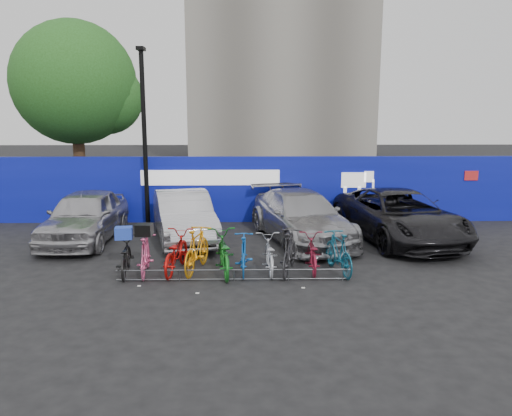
{
  "coord_description": "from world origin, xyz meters",
  "views": [
    {
      "loc": [
        0.3,
        -11.98,
        3.97
      ],
      "look_at": [
        0.57,
        2.0,
        1.28
      ],
      "focal_mm": 35.0,
      "sensor_mm": 36.0,
      "label": 1
    }
  ],
  "objects_px": {
    "car_0": "(85,216)",
    "car_2": "(301,216)",
    "bike_3": "(197,250)",
    "bike_4": "(223,253)",
    "lamppost": "(144,133)",
    "car_1": "(184,216)",
    "tree": "(80,86)",
    "bike_rack": "(234,275)",
    "bike_5": "(244,254)",
    "bike_8": "(312,253)",
    "bike_9": "(339,252)",
    "bike_1": "(145,255)",
    "bike_2": "(176,252)",
    "bike_0": "(125,257)",
    "car_3": "(399,216)",
    "bike_6": "(269,254)",
    "bike_7": "(289,252)"
  },
  "relations": [
    {
      "from": "car_3",
      "to": "bike_8",
      "type": "height_order",
      "value": "car_3"
    },
    {
      "from": "bike_1",
      "to": "bike_9",
      "type": "distance_m",
      "value": 4.8
    },
    {
      "from": "car_0",
      "to": "bike_8",
      "type": "bearing_deg",
      "value": -24.55
    },
    {
      "from": "bike_3",
      "to": "bike_9",
      "type": "bearing_deg",
      "value": -170.48
    },
    {
      "from": "bike_3",
      "to": "bike_5",
      "type": "relative_size",
      "value": 1.14
    },
    {
      "from": "bike_3",
      "to": "bike_4",
      "type": "distance_m",
      "value": 0.69
    },
    {
      "from": "car_2",
      "to": "bike_9",
      "type": "height_order",
      "value": "car_2"
    },
    {
      "from": "bike_8",
      "to": "bike_9",
      "type": "xyz_separation_m",
      "value": [
        0.64,
        -0.2,
        0.07
      ]
    },
    {
      "from": "bike_1",
      "to": "car_0",
      "type": "bearing_deg",
      "value": -57.79
    },
    {
      "from": "bike_2",
      "to": "bike_8",
      "type": "bearing_deg",
      "value": -171.86
    },
    {
      "from": "bike_rack",
      "to": "bike_0",
      "type": "xyz_separation_m",
      "value": [
        -2.72,
        0.59,
        0.29
      ]
    },
    {
      "from": "car_0",
      "to": "bike_5",
      "type": "bearing_deg",
      "value": -32.9
    },
    {
      "from": "bike_rack",
      "to": "bike_8",
      "type": "distance_m",
      "value": 2.13
    },
    {
      "from": "lamppost",
      "to": "bike_6",
      "type": "relative_size",
      "value": 3.5
    },
    {
      "from": "car_2",
      "to": "bike_1",
      "type": "xyz_separation_m",
      "value": [
        -4.22,
        -3.3,
        -0.27
      ]
    },
    {
      "from": "bike_5",
      "to": "lamppost",
      "type": "bearing_deg",
      "value": -56.73
    },
    {
      "from": "car_0",
      "to": "car_2",
      "type": "relative_size",
      "value": 0.89
    },
    {
      "from": "bike_6",
      "to": "bike_7",
      "type": "relative_size",
      "value": 0.96
    },
    {
      "from": "car_3",
      "to": "bike_2",
      "type": "xyz_separation_m",
      "value": [
        -6.56,
        -3.07,
        -0.28
      ]
    },
    {
      "from": "tree",
      "to": "car_0",
      "type": "bearing_deg",
      "value": -73.14
    },
    {
      "from": "car_3",
      "to": "bike_9",
      "type": "xyz_separation_m",
      "value": [
        -2.48,
        -3.24,
        -0.25
      ]
    },
    {
      "from": "bike_0",
      "to": "lamppost",
      "type": "bearing_deg",
      "value": -92.62
    },
    {
      "from": "car_3",
      "to": "bike_1",
      "type": "distance_m",
      "value": 7.99
    },
    {
      "from": "car_1",
      "to": "bike_3",
      "type": "height_order",
      "value": "car_1"
    },
    {
      "from": "bike_1",
      "to": "bike_2",
      "type": "xyz_separation_m",
      "value": [
        0.73,
        0.2,
        0.01
      ]
    },
    {
      "from": "lamppost",
      "to": "bike_4",
      "type": "bearing_deg",
      "value": -61.66
    },
    {
      "from": "bike_9",
      "to": "bike_6",
      "type": "bearing_deg",
      "value": -15.61
    },
    {
      "from": "bike_rack",
      "to": "bike_5",
      "type": "xyz_separation_m",
      "value": [
        0.23,
        0.63,
        0.34
      ]
    },
    {
      "from": "bike_3",
      "to": "lamppost",
      "type": "bearing_deg",
      "value": -54.38
    },
    {
      "from": "bike_rack",
      "to": "bike_3",
      "type": "distance_m",
      "value": 1.28
    },
    {
      "from": "car_1",
      "to": "car_2",
      "type": "bearing_deg",
      "value": -15.66
    },
    {
      "from": "tree",
      "to": "bike_rack",
      "type": "xyz_separation_m",
      "value": [
        6.77,
        -10.66,
        -4.91
      ]
    },
    {
      "from": "bike_5",
      "to": "tree",
      "type": "bearing_deg",
      "value": -54.35
    },
    {
      "from": "car_3",
      "to": "bike_8",
      "type": "relative_size",
      "value": 3.24
    },
    {
      "from": "bike_rack",
      "to": "bike_0",
      "type": "relative_size",
      "value": 3.24
    },
    {
      "from": "car_1",
      "to": "car_3",
      "type": "distance_m",
      "value": 6.75
    },
    {
      "from": "bike_2",
      "to": "car_1",
      "type": "bearing_deg",
      "value": -78.8
    },
    {
      "from": "bike_3",
      "to": "car_1",
      "type": "bearing_deg",
      "value": -64.89
    },
    {
      "from": "car_2",
      "to": "bike_2",
      "type": "height_order",
      "value": "car_2"
    },
    {
      "from": "car_2",
      "to": "bike_5",
      "type": "distance_m",
      "value": 3.69
    },
    {
      "from": "tree",
      "to": "bike_2",
      "type": "bearing_deg",
      "value": -61.87
    },
    {
      "from": "bike_0",
      "to": "bike_8",
      "type": "height_order",
      "value": "bike_8"
    },
    {
      "from": "lamppost",
      "to": "car_1",
      "type": "xyz_separation_m",
      "value": [
        1.53,
        -2.04,
        -2.51
      ]
    },
    {
      "from": "lamppost",
      "to": "bike_7",
      "type": "height_order",
      "value": "lamppost"
    },
    {
      "from": "lamppost",
      "to": "bike_5",
      "type": "xyz_separation_m",
      "value": [
        3.43,
        -5.37,
        -2.77
      ]
    },
    {
      "from": "tree",
      "to": "bike_3",
      "type": "relative_size",
      "value": 4.13
    },
    {
      "from": "bike_1",
      "to": "bike_8",
      "type": "distance_m",
      "value": 4.17
    },
    {
      "from": "lamppost",
      "to": "car_3",
      "type": "relative_size",
      "value": 1.08
    },
    {
      "from": "car_1",
      "to": "bike_9",
      "type": "bearing_deg",
      "value": -52.48
    },
    {
      "from": "bike_9",
      "to": "bike_rack",
      "type": "bearing_deg",
      "value": 1.36
    }
  ]
}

